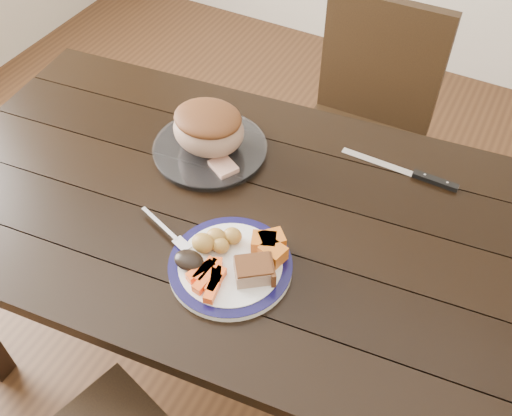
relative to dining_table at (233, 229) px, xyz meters
The scene contains 15 objects.
ground 0.66m from the dining_table, ahead, with size 4.00×4.00×0.00m, color #472B16.
dining_table is the anchor object (origin of this frame).
chair_far 0.76m from the dining_table, 81.90° to the left, with size 0.43×0.44×0.93m.
dinner_plate 0.22m from the dining_table, 61.13° to the right, with size 0.28×0.28×0.02m, color white.
plate_rim 0.22m from the dining_table, 61.13° to the right, with size 0.28×0.28×0.02m, color #0E0B38.
serving_platter 0.23m from the dining_table, 136.16° to the left, with size 0.30×0.30×0.02m, color white.
pork_slice 0.27m from the dining_table, 48.29° to the right, with size 0.08×0.06×0.04m, color tan.
roasted_potatoes 0.20m from the dining_table, 73.85° to the right, with size 0.10×0.10×0.05m.
carrot_batons 0.27m from the dining_table, 71.64° to the right, with size 0.09×0.11×0.02m.
pumpkin_wedges 0.23m from the dining_table, 32.19° to the right, with size 0.10×0.09×0.04m.
dark_mushroom 0.25m from the dining_table, 85.85° to the right, with size 0.07×0.05×0.03m, color black.
fork 0.21m from the dining_table, 116.62° to the right, with size 0.17×0.08×0.00m.
roast_joint 0.27m from the dining_table, 136.16° to the left, with size 0.20×0.17×0.13m, color #A77E66.
cut_slice 0.16m from the dining_table, 130.04° to the left, with size 0.07×0.06×0.02m, color tan.
carving_knife 0.51m from the dining_table, 39.28° to the left, with size 0.32×0.03×0.01m.
Camera 1 is at (0.51, -0.82, 1.81)m, focal length 40.00 mm.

